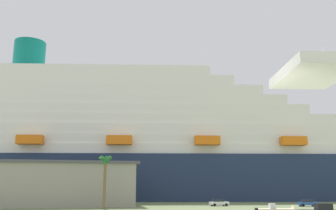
{
  "coord_description": "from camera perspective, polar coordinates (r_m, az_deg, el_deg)",
  "views": [
    {
      "loc": [
        -16.72,
        -75.06,
        4.31
      ],
      "look_at": [
        -4.4,
        36.0,
        28.76
      ],
      "focal_mm": 40.53,
      "sensor_mm": 36.0,
      "label": 1
    }
  ],
  "objects": [
    {
      "name": "parked_car_white_van",
      "position": [
        95.18,
        7.64,
        -14.33
      ],
      "size": [
        4.74,
        2.57,
        1.58
      ],
      "color": "white",
      "rests_on": "ground_plane"
    },
    {
      "name": "parked_car_silver_sedan",
      "position": [
        89.17,
        -7.91,
        -14.47
      ],
      "size": [
        4.42,
        2.49,
        1.58
      ],
      "color": "silver",
      "rests_on": "ground_plane"
    },
    {
      "name": "cruise_ship",
      "position": [
        137.38,
        -7.4,
        -6.5
      ],
      "size": [
        282.44,
        50.32,
        63.8
      ],
      "color": "#1E2D4C",
      "rests_on": "ground_plane"
    },
    {
      "name": "palm_tree",
      "position": [
        81.37,
        -9.43,
        -9.16
      ],
      "size": [
        3.01,
        2.99,
        10.93
      ],
      "color": "brown",
      "rests_on": "ground_plane"
    },
    {
      "name": "parked_car_blue_suv",
      "position": [
        97.75,
        20.25,
        -13.64
      ],
      "size": [
        4.62,
        2.48,
        1.58
      ],
      "color": "#264C99",
      "rests_on": "ground_plane"
    },
    {
      "name": "terminal_building",
      "position": [
        99.12,
        -18.06,
        -11.25
      ],
      "size": [
        45.72,
        26.58,
        10.31
      ],
      "color": "gray",
      "rests_on": "ground_plane"
    },
    {
      "name": "ground_plane",
      "position": [
        106.46,
        2.8,
        -14.65
      ],
      "size": [
        600.0,
        600.0,
        0.0
      ],
      "primitive_type": "plane",
      "color": "#66754C"
    }
  ]
}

